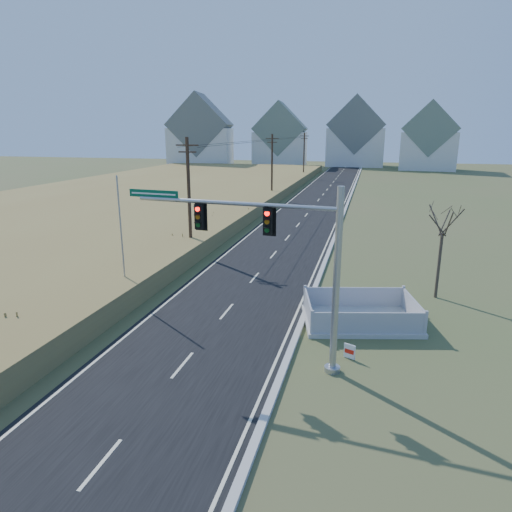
% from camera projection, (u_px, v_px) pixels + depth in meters
% --- Properties ---
extents(ground, '(260.00, 260.00, 0.00)m').
position_uv_depth(ground, '(200.00, 345.00, 20.82)').
color(ground, '#495A2B').
rests_on(ground, ground).
extents(road, '(8.00, 180.00, 0.06)m').
position_uv_depth(road, '(322.00, 196.00, 67.53)').
color(road, black).
rests_on(road, ground).
extents(curb, '(0.30, 180.00, 0.18)m').
position_uv_depth(curb, '(350.00, 197.00, 66.53)').
color(curb, '#B2AFA8').
rests_on(curb, ground).
extents(reed_marsh, '(38.00, 110.00, 1.30)m').
position_uv_depth(reed_marsh, '(142.00, 196.00, 63.72)').
color(reed_marsh, olive).
rests_on(reed_marsh, ground).
extents(utility_pole_near, '(1.80, 0.26, 9.00)m').
position_uv_depth(utility_pole_near, '(189.00, 195.00, 35.13)').
color(utility_pole_near, '#422D1E').
rests_on(utility_pole_near, ground).
extents(utility_pole_mid, '(1.80, 0.26, 9.00)m').
position_uv_depth(utility_pole_mid, '(272.00, 166.00, 63.16)').
color(utility_pole_mid, '#422D1E').
rests_on(utility_pole_mid, ground).
extents(utility_pole_far, '(1.80, 0.26, 9.00)m').
position_uv_depth(utility_pole_far, '(304.00, 155.00, 91.19)').
color(utility_pole_far, '#422D1E').
rests_on(utility_pole_far, ground).
extents(condo_nw, '(17.69, 13.38, 19.05)m').
position_uv_depth(condo_nw, '(201.00, 137.00, 121.22)').
color(condo_nw, silver).
rests_on(condo_nw, ground).
extents(condo_nnw, '(14.93, 11.17, 17.03)m').
position_uv_depth(condo_nnw, '(280.00, 140.00, 124.15)').
color(condo_nnw, silver).
rests_on(condo_nnw, ground).
extents(condo_n, '(15.27, 10.20, 18.54)m').
position_uv_depth(condo_n, '(356.00, 137.00, 122.96)').
color(condo_n, silver).
rests_on(condo_n, ground).
extents(condo_ne, '(14.12, 10.51, 16.52)m').
position_uv_depth(condo_ne, '(429.00, 141.00, 111.42)').
color(condo_ne, silver).
rests_on(condo_ne, ground).
extents(traffic_signal_mast, '(9.40, 1.27, 7.52)m').
position_uv_depth(traffic_signal_mast, '(290.00, 259.00, 17.97)').
color(traffic_signal_mast, '#9EA0A5').
rests_on(traffic_signal_mast, ground).
extents(fence_enclosure, '(6.36, 5.05, 1.28)m').
position_uv_depth(fence_enclosure, '(360.00, 318.00, 23.20)').
color(fence_enclosure, '#B7B5AD').
rests_on(fence_enclosure, ground).
extents(open_sign, '(0.50, 0.25, 0.65)m').
position_uv_depth(open_sign, '(349.00, 351.00, 19.50)').
color(open_sign, white).
rests_on(open_sign, ground).
extents(flagpole, '(0.32, 0.32, 7.10)m').
position_uv_depth(flagpole, '(123.00, 251.00, 25.99)').
color(flagpole, '#B7B5AD').
rests_on(flagpole, ground).
extents(bare_tree, '(2.20, 2.20, 5.83)m').
position_uv_depth(bare_tree, '(444.00, 219.00, 25.54)').
color(bare_tree, '#4C3F33').
rests_on(bare_tree, ground).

